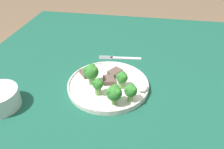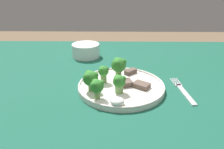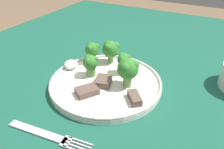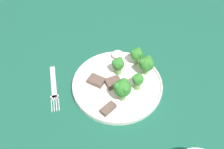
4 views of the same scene
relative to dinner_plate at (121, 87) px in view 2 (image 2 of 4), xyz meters
name	(u,v)px [view 2 (image 2 of 4)]	position (x,y,z in m)	size (l,w,h in m)	color
table	(117,112)	(-0.01, 0.00, -0.10)	(1.36, 1.08, 0.76)	#195642
dinner_plate	(121,87)	(0.00, 0.00, 0.00)	(0.27, 0.27, 0.02)	white
fork	(183,91)	(0.19, -0.01, -0.01)	(0.04, 0.17, 0.00)	silver
cream_bowl	(86,51)	(-0.15, 0.30, 0.02)	(0.12, 0.12, 0.06)	white
broccoli_floret_near_rim_left	(97,86)	(-0.07, -0.08, 0.04)	(0.04, 0.04, 0.06)	#709E56
broccoli_floret_center_left	(90,78)	(-0.09, -0.03, 0.04)	(0.05, 0.05, 0.06)	#709E56
broccoli_floret_back_left	(119,82)	(-0.01, -0.04, 0.04)	(0.04, 0.04, 0.06)	#709E56
broccoli_floret_front_left	(103,72)	(-0.06, 0.02, 0.04)	(0.03, 0.03, 0.06)	#709E56
broccoli_floret_center_back	(119,65)	(-0.01, 0.06, 0.05)	(0.05, 0.05, 0.07)	#709E56
meat_slice_front_slice	(125,83)	(0.01, 0.01, 0.01)	(0.05, 0.05, 0.02)	brown
meat_slice_middle_slice	(141,85)	(0.06, -0.01, 0.01)	(0.06, 0.05, 0.01)	brown
meat_slice_rear_slice	(131,72)	(0.03, 0.09, 0.01)	(0.05, 0.04, 0.02)	brown
sauce_dollop	(116,101)	(-0.02, -0.11, 0.01)	(0.04, 0.03, 0.02)	white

